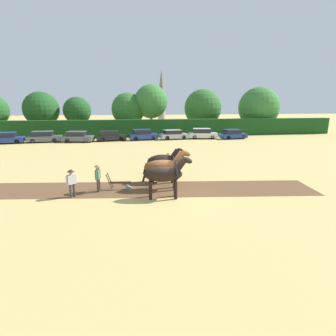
{
  "coord_description": "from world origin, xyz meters",
  "views": [
    {
      "loc": [
        -2.8,
        -14.56,
        5.2
      ],
      "look_at": [
        -0.12,
        2.04,
        1.1
      ],
      "focal_mm": 28.0,
      "sensor_mm": 36.0,
      "label": 1
    }
  ],
  "objects_px": {
    "farmer_at_plow": "(98,176)",
    "parked_car_far_left": "(8,138)",
    "tree_center": "(128,109)",
    "tree_right": "(203,108)",
    "parked_car_center_left": "(78,137)",
    "parked_car_center": "(111,136)",
    "parked_car_end_right": "(233,134)",
    "tree_left": "(41,109)",
    "draft_horse_lead_right": "(165,167)",
    "parked_car_right": "(173,135)",
    "parked_car_center_right": "(143,135)",
    "tree_center_left": "(77,111)",
    "farmer_beside_team": "(168,162)",
    "parked_car_left": "(44,137)",
    "draft_horse_trail_left": "(164,162)",
    "tree_far_right": "(259,108)",
    "farmer_onlooker_left": "(72,182)",
    "parked_car_far_right": "(203,134)",
    "church_spire": "(162,95)",
    "plow": "(122,184)",
    "draft_horse_lead_left": "(165,174)",
    "tree_center_right": "(151,102)"
  },
  "relations": [
    {
      "from": "draft_horse_trail_left",
      "to": "tree_right",
      "type": "bearing_deg",
      "value": 76.46
    },
    {
      "from": "draft_horse_lead_right",
      "to": "parked_car_center",
      "type": "bearing_deg",
      "value": 108.13
    },
    {
      "from": "plow",
      "to": "farmer_at_plow",
      "type": "bearing_deg",
      "value": -164.15
    },
    {
      "from": "farmer_at_plow",
      "to": "parked_car_far_left",
      "type": "distance_m",
      "value": 26.75
    },
    {
      "from": "parked_car_far_left",
      "to": "parked_car_center",
      "type": "bearing_deg",
      "value": -5.27
    },
    {
      "from": "tree_left",
      "to": "parked_car_right",
      "type": "distance_m",
      "value": 23.33
    },
    {
      "from": "parked_car_left",
      "to": "parked_car_far_right",
      "type": "xyz_separation_m",
      "value": [
        23.11,
        0.25,
        0.01
      ]
    },
    {
      "from": "parked_car_center_left",
      "to": "parked_car_center",
      "type": "xyz_separation_m",
      "value": [
        4.51,
        0.49,
        -0.02
      ]
    },
    {
      "from": "tree_center",
      "to": "parked_car_left",
      "type": "relative_size",
      "value": 1.58
    },
    {
      "from": "farmer_at_plow",
      "to": "farmer_beside_team",
      "type": "bearing_deg",
      "value": 48.48
    },
    {
      "from": "draft_horse_trail_left",
      "to": "plow",
      "type": "xyz_separation_m",
      "value": [
        -2.84,
        -1.25,
        -1.09
      ]
    },
    {
      "from": "draft_horse_lead_left",
      "to": "tree_center",
      "type": "bearing_deg",
      "value": 99.77
    },
    {
      "from": "tree_center_left",
      "to": "parked_car_center_left",
      "type": "relative_size",
      "value": 1.48
    },
    {
      "from": "draft_horse_lead_right",
      "to": "plow",
      "type": "bearing_deg",
      "value": 180.0
    },
    {
      "from": "parked_car_far_left",
      "to": "parked_car_center_right",
      "type": "relative_size",
      "value": 0.92
    },
    {
      "from": "farmer_at_plow",
      "to": "parked_car_far_right",
      "type": "distance_m",
      "value": 27.14
    },
    {
      "from": "tree_center",
      "to": "parked_car_left",
      "type": "xyz_separation_m",
      "value": [
        -11.93,
        -9.65,
        -3.56
      ]
    },
    {
      "from": "tree_center_left",
      "to": "draft_horse_lead_right",
      "type": "bearing_deg",
      "value": -72.3
    },
    {
      "from": "farmer_at_plow",
      "to": "tree_far_right",
      "type": "bearing_deg",
      "value": 62.01
    },
    {
      "from": "tree_far_right",
      "to": "draft_horse_lead_right",
      "type": "bearing_deg",
      "value": -125.67
    },
    {
      "from": "parked_car_far_left",
      "to": "parked_car_left",
      "type": "xyz_separation_m",
      "value": [
        4.48,
        0.54,
        0.01
      ]
    },
    {
      "from": "parked_car_center_right",
      "to": "tree_center_left",
      "type": "bearing_deg",
      "value": 132.01
    },
    {
      "from": "farmer_onlooker_left",
      "to": "parked_car_center_left",
      "type": "distance_m",
      "value": 23.76
    },
    {
      "from": "church_spire",
      "to": "tree_far_right",
      "type": "bearing_deg",
      "value": -64.12
    },
    {
      "from": "tree_left",
      "to": "draft_horse_lead_right",
      "type": "relative_size",
      "value": 2.43
    },
    {
      "from": "tree_far_right",
      "to": "farmer_beside_team",
      "type": "relative_size",
      "value": 5.24
    },
    {
      "from": "tree_center",
      "to": "tree_right",
      "type": "bearing_deg",
      "value": 1.35
    },
    {
      "from": "draft_horse_lead_left",
      "to": "parked_car_far_left",
      "type": "relative_size",
      "value": 0.72
    },
    {
      "from": "parked_car_far_left",
      "to": "parked_car_center_left",
      "type": "distance_m",
      "value": 9.14
    },
    {
      "from": "tree_center_left",
      "to": "parked_car_far_left",
      "type": "xyz_separation_m",
      "value": [
        -7.66,
        -9.94,
        -3.37
      ]
    },
    {
      "from": "tree_center_right",
      "to": "parked_car_center",
      "type": "relative_size",
      "value": 1.96
    },
    {
      "from": "tree_center_left",
      "to": "parked_car_center",
      "type": "xyz_separation_m",
      "value": [
        5.99,
        -9.45,
        -3.39
      ]
    },
    {
      "from": "tree_center",
      "to": "parked_car_far_right",
      "type": "relative_size",
      "value": 1.57
    },
    {
      "from": "tree_center",
      "to": "parked_car_far_left",
      "type": "xyz_separation_m",
      "value": [
        -16.41,
        -10.19,
        -3.57
      ]
    },
    {
      "from": "farmer_at_plow",
      "to": "parked_car_end_right",
      "type": "height_order",
      "value": "farmer_at_plow"
    },
    {
      "from": "draft_horse_trail_left",
      "to": "parked_car_center_left",
      "type": "distance_m",
      "value": 23.19
    },
    {
      "from": "parked_car_left",
      "to": "parked_car_center_right",
      "type": "relative_size",
      "value": 1.06
    },
    {
      "from": "tree_left",
      "to": "tree_center_left",
      "type": "bearing_deg",
      "value": 1.11
    },
    {
      "from": "tree_center_left",
      "to": "parked_car_left",
      "type": "relative_size",
      "value": 1.41
    },
    {
      "from": "tree_center_left",
      "to": "farmer_onlooker_left",
      "type": "distance_m",
      "value": 33.96
    },
    {
      "from": "parked_car_center_left",
      "to": "parked_car_end_right",
      "type": "distance_m",
      "value": 22.99
    },
    {
      "from": "tree_center",
      "to": "plow",
      "type": "bearing_deg",
      "value": -91.64
    },
    {
      "from": "draft_horse_lead_left",
      "to": "parked_car_right",
      "type": "bearing_deg",
      "value": 85.91
    },
    {
      "from": "draft_horse_lead_right",
      "to": "parked_car_right",
      "type": "distance_m",
      "value": 24.02
    },
    {
      "from": "parked_car_right",
      "to": "parked_car_center",
      "type": "bearing_deg",
      "value": 172.62
    },
    {
      "from": "church_spire",
      "to": "parked_car_left",
      "type": "distance_m",
      "value": 43.84
    },
    {
      "from": "church_spire",
      "to": "parked_car_far_left",
      "type": "bearing_deg",
      "value": -124.75
    },
    {
      "from": "tree_right",
      "to": "parked_car_center_right",
      "type": "distance_m",
      "value": 16.0
    },
    {
      "from": "church_spire",
      "to": "parked_car_center_right",
      "type": "distance_m",
      "value": 38.72
    },
    {
      "from": "tree_right",
      "to": "draft_horse_trail_left",
      "type": "relative_size",
      "value": 2.94
    }
  ]
}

